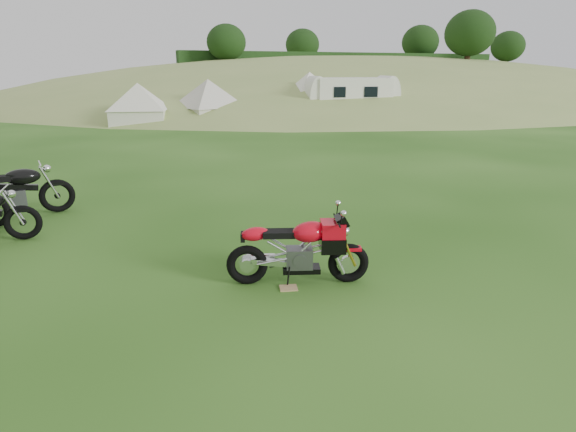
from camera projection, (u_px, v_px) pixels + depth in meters
name	position (u px, v px, depth m)	size (l,w,h in m)	color
ground	(315.00, 287.00, 6.61)	(120.00, 120.00, 0.00)	#1D490F
hillside	(351.00, 95.00, 50.75)	(80.00, 64.00, 8.00)	#839D50
hedgerow	(351.00, 95.00, 50.75)	(36.00, 1.20, 8.60)	black
sport_motorcycle	(298.00, 245.00, 6.57)	(1.88, 0.47, 1.13)	red
plywood_board	(288.00, 288.00, 6.55)	(0.24, 0.19, 0.02)	tan
vintage_moto_d	(13.00, 190.00, 9.46)	(2.16, 0.50, 1.14)	black
tent_left	(139.00, 102.00, 24.56)	(2.66, 2.66, 2.30)	silver
tent_mid	(209.00, 100.00, 25.67)	(2.78, 2.78, 2.41)	beige
tent_right	(309.00, 95.00, 27.70)	(3.03, 3.03, 2.62)	white
caravan	(351.00, 99.00, 26.60)	(5.06, 2.26, 2.37)	white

